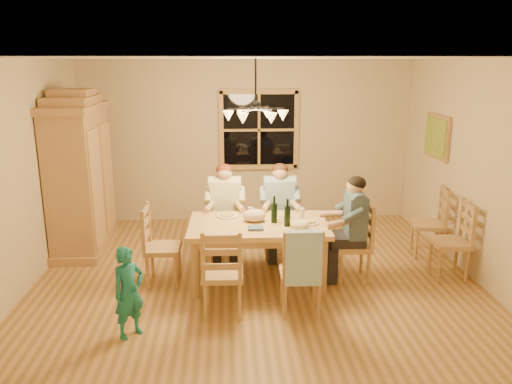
{
  "coord_description": "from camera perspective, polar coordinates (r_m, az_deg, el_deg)",
  "views": [
    {
      "loc": [
        -0.34,
        -5.85,
        2.67
      ],
      "look_at": [
        0.01,
        0.1,
        1.1
      ],
      "focal_mm": 35.0,
      "sensor_mm": 36.0,
      "label": 1
    }
  ],
  "objects": [
    {
      "name": "chair_spare_back",
      "position": [
        7.44,
        18.93,
        -4.64
      ],
      "size": [
        0.49,
        0.51,
        0.99
      ],
      "rotation": [
        0.0,
        0.0,
        1.39
      ],
      "color": "#A67049",
      "rests_on": "floor"
    },
    {
      "name": "plate_woman",
      "position": [
        6.33,
        -3.33,
        -2.74
      ],
      "size": [
        0.26,
        0.26,
        0.02
      ],
      "primitive_type": "cylinder",
      "color": "white",
      "rests_on": "dining_table"
    },
    {
      "name": "chair_near_left",
      "position": [
        5.5,
        -3.83,
        -10.78
      ],
      "size": [
        0.45,
        0.43,
        0.99
      ],
      "rotation": [
        0.0,
        0.0,
        -0.02
      ],
      "color": "#A67049",
      "rests_on": "floor"
    },
    {
      "name": "chair_end_right",
      "position": [
        6.38,
        10.88,
        -7.29
      ],
      "size": [
        0.43,
        0.45,
        0.99
      ],
      "rotation": [
        0.0,
        0.0,
        1.55
      ],
      "color": "#A67049",
      "rests_on": "floor"
    },
    {
      "name": "wine_glass_a",
      "position": [
        6.24,
        -0.61,
        -2.38
      ],
      "size": [
        0.06,
        0.06,
        0.14
      ],
      "primitive_type": "cylinder",
      "color": "silver",
      "rests_on": "dining_table"
    },
    {
      "name": "adult_slate_man",
      "position": [
        6.2,
        11.12,
        -2.67
      ],
      "size": [
        0.43,
        0.4,
        0.87
      ],
      "rotation": [
        0.0,
        0.0,
        1.55
      ],
      "color": "#44586D",
      "rests_on": "floor"
    },
    {
      "name": "towel",
      "position": [
        5.21,
        5.42,
        -7.55
      ],
      "size": [
        0.38,
        0.11,
        0.58
      ],
      "primitive_type": "cube",
      "rotation": [
        0.0,
        0.0,
        -0.02
      ],
      "color": "#9BC0D3",
      "rests_on": "chair_near_right"
    },
    {
      "name": "dining_table",
      "position": [
        6.1,
        0.26,
        -4.51
      ],
      "size": [
        1.7,
        1.06,
        0.76
      ],
      "rotation": [
        0.0,
        0.0,
        -0.02
      ],
      "color": "tan",
      "rests_on": "floor"
    },
    {
      "name": "plate_slate",
      "position": [
        6.1,
        6.03,
        -3.47
      ],
      "size": [
        0.26,
        0.26,
        0.02
      ],
      "primitive_type": "cylinder",
      "color": "white",
      "rests_on": "dining_table"
    },
    {
      "name": "chandelier",
      "position": [
        5.89,
        -0.04,
        8.98
      ],
      "size": [
        0.77,
        0.68,
        0.71
      ],
      "color": "black",
      "rests_on": "ceiling"
    },
    {
      "name": "wine_bottle_b",
      "position": [
        5.94,
        3.6,
        -2.37
      ],
      "size": [
        0.08,
        0.08,
        0.33
      ],
      "primitive_type": "cylinder",
      "color": "black",
      "rests_on": "dining_table"
    },
    {
      "name": "cloth_bundle",
      "position": [
        6.11,
        -0.19,
        -2.69
      ],
      "size": [
        0.28,
        0.22,
        0.15
      ],
      "primitive_type": "ellipsoid",
      "color": "#C5A98E",
      "rests_on": "dining_table"
    },
    {
      "name": "chair_spare_front",
      "position": [
        6.82,
        21.17,
        -6.59
      ],
      "size": [
        0.45,
        0.47,
        0.99
      ],
      "rotation": [
        0.0,
        0.0,
        1.5
      ],
      "color": "#A67049",
      "rests_on": "floor"
    },
    {
      "name": "painting",
      "position": [
        7.75,
        19.96,
        5.95
      ],
      "size": [
        0.06,
        0.78,
        0.64
      ],
      "color": "#956840",
      "rests_on": "wall_right"
    },
    {
      "name": "armoire",
      "position": [
        7.5,
        -19.42,
        1.48
      ],
      "size": [
        0.66,
        1.4,
        2.3
      ],
      "color": "#956840",
      "rests_on": "floor"
    },
    {
      "name": "chair_far_left",
      "position": [
        6.97,
        -3.5,
        -5.13
      ],
      "size": [
        0.45,
        0.43,
        0.99
      ],
      "rotation": [
        0.0,
        0.0,
        3.12
      ],
      "color": "#A67049",
      "rests_on": "floor"
    },
    {
      "name": "adult_plaid_man",
      "position": [
        6.83,
        2.71,
        -0.8
      ],
      "size": [
        0.4,
        0.43,
        0.87
      ],
      "rotation": [
        0.0,
        0.0,
        3.12
      ],
      "color": "#346091",
      "rests_on": "floor"
    },
    {
      "name": "napkin",
      "position": [
        5.85,
        -0.05,
        -4.16
      ],
      "size": [
        0.18,
        0.14,
        0.03
      ],
      "primitive_type": "cube",
      "rotation": [
        0.0,
        0.0,
        -0.02
      ],
      "color": "#445B7D",
      "rests_on": "dining_table"
    },
    {
      "name": "wall_right",
      "position": [
        6.74,
        23.99,
        2.19
      ],
      "size": [
        0.02,
        5.0,
        2.7
      ],
      "primitive_type": "cube",
      "color": "beige",
      "rests_on": "floor"
    },
    {
      "name": "wine_bottle_a",
      "position": [
        6.05,
        2.1,
        -2.01
      ],
      "size": [
        0.08,
        0.08,
        0.33
      ],
      "primitive_type": "cylinder",
      "color": "black",
      "rests_on": "dining_table"
    },
    {
      "name": "chair_end_left",
      "position": [
        6.29,
        -10.53,
        -7.61
      ],
      "size": [
        0.43,
        0.45,
        0.99
      ],
      "rotation": [
        0.0,
        0.0,
        -1.59
      ],
      "color": "#A67049",
      "rests_on": "floor"
    },
    {
      "name": "adult_woman",
      "position": [
        6.8,
        -3.57,
        -0.87
      ],
      "size": [
        0.4,
        0.43,
        0.87
      ],
      "rotation": [
        0.0,
        0.0,
        3.12
      ],
      "color": "beige",
      "rests_on": "floor"
    },
    {
      "name": "wall_left",
      "position": [
        6.46,
        -25.2,
        1.54
      ],
      "size": [
        0.02,
        5.0,
        2.7
      ],
      "primitive_type": "cube",
      "color": "beige",
      "rests_on": "floor"
    },
    {
      "name": "plate_plaid",
      "position": [
        6.31,
        2.97,
        -2.79
      ],
      "size": [
        0.26,
        0.26,
        0.02
      ],
      "primitive_type": "cylinder",
      "color": "white",
      "rests_on": "dining_table"
    },
    {
      "name": "ceiling",
      "position": [
        5.86,
        -0.05,
        15.05
      ],
      "size": [
        5.5,
        5.0,
        0.02
      ],
      "primitive_type": "cube",
      "color": "white",
      "rests_on": "wall_back"
    },
    {
      "name": "wine_glass_b",
      "position": [
        6.23,
        5.29,
        -2.47
      ],
      "size": [
        0.06,
        0.06,
        0.14
      ],
      "primitive_type": "cylinder",
      "color": "silver",
      "rests_on": "dining_table"
    },
    {
      "name": "chair_near_right",
      "position": [
        5.54,
        5.05,
        -10.61
      ],
      "size": [
        0.45,
        0.43,
        0.99
      ],
      "rotation": [
        0.0,
        0.0,
        -0.02
      ],
      "color": "#A67049",
      "rests_on": "floor"
    },
    {
      "name": "window",
      "position": [
        8.41,
        0.34,
        7.11
      ],
      "size": [
        1.3,
        0.06,
        1.3
      ],
      "color": "black",
      "rests_on": "wall_back"
    },
    {
      "name": "floor",
      "position": [
        6.44,
        -0.04,
        -9.75
      ],
      "size": [
        5.5,
        5.5,
        0.0
      ],
      "primitive_type": "plane",
      "color": "olive",
      "rests_on": "ground"
    },
    {
      "name": "child",
      "position": [
        5.15,
        -14.33,
        -11.03
      ],
      "size": [
        0.4,
        0.4,
        0.94
      ],
      "primitive_type": "imported",
      "rotation": [
        0.0,
        0.0,
        0.77
      ],
      "color": "#1B797D",
      "rests_on": "floor"
    },
    {
      "name": "chair_far_right",
      "position": [
        6.99,
        2.66,
        -5.05
      ],
      "size": [
        0.45,
        0.43,
        0.99
      ],
      "rotation": [
        0.0,
        0.0,
        3.12
      ],
      "color": "#A67049",
      "rests_on": "floor"
    },
    {
      "name": "cap",
      "position": [
        5.86,
        5.13,
        -3.75
      ],
      "size": [
        0.2,
        0.2,
        0.11
      ],
      "primitive_type": "ellipsoid",
      "color": "beige",
      "rests_on": "dining_table"
    },
    {
      "name": "wall_back",
      "position": [
        8.46,
        -1.04,
        5.78
      ],
      "size": [
        5.5,
        0.02,
        2.7
      ],
      "primitive_type": "cube",
      "color": "beige",
      "rests_on": "floor"
    }
  ]
}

